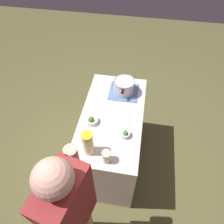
{
  "coord_description": "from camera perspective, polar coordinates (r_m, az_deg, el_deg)",
  "views": [
    {
      "loc": [
        1.3,
        0.22,
        2.52
      ],
      "look_at": [
        0.0,
        0.0,
        0.94
      ],
      "focal_mm": 33.61,
      "sensor_mm": 36.0,
      "label": 1
    }
  ],
  "objects": [
    {
      "name": "ground_plane",
      "position": [
        2.85,
        0.0,
        -12.3
      ],
      "size": [
        8.0,
        8.0,
        0.0
      ],
      "primitive_type": "plane",
      "color": "brown"
    },
    {
      "name": "counter_slab",
      "position": [
        2.46,
        0.0,
        -7.46
      ],
      "size": [
        1.18,
        0.62,
        0.89
      ],
      "primitive_type": "cube",
      "color": "beige",
      "rests_on": "ground_plane"
    },
    {
      "name": "dish_cloth",
      "position": [
        2.32,
        3.22,
        5.52
      ],
      "size": [
        0.29,
        0.32,
        0.01
      ],
      "primitive_type": "cube",
      "color": "#5270A6",
      "rests_on": "counter_slab"
    },
    {
      "name": "cooking_pot",
      "position": [
        2.26,
        3.31,
        7.06
      ],
      "size": [
        0.29,
        0.22,
        0.16
      ],
      "color": "#B7B7BC",
      "rests_on": "dish_cloth"
    },
    {
      "name": "lemonade_pitcher",
      "position": [
        1.77,
        -6.55,
        -8.45
      ],
      "size": [
        0.1,
        0.1,
        0.26
      ],
      "color": "beige",
      "rests_on": "counter_slab"
    },
    {
      "name": "mason_jar",
      "position": [
        1.77,
        -1.52,
        -12.01
      ],
      "size": [
        0.08,
        0.08,
        0.12
      ],
      "color": "beige",
      "rests_on": "counter_slab"
    },
    {
      "name": "broccoli_bowl_front",
      "position": [
        2.03,
        -5.56,
        -2.26
      ],
      "size": [
        0.12,
        0.12,
        0.08
      ],
      "color": "silver",
      "rests_on": "counter_slab"
    },
    {
      "name": "broccoli_bowl_center",
      "position": [
        1.93,
        3.56,
        -5.9
      ],
      "size": [
        0.1,
        0.1,
        0.07
      ],
      "color": "silver",
      "rests_on": "counter_slab"
    },
    {
      "name": "person_cook",
      "position": [
        1.65,
        -10.49,
        -26.05
      ],
      "size": [
        0.5,
        0.27,
        1.7
      ],
      "color": "tan",
      "rests_on": "ground_plane"
    }
  ]
}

